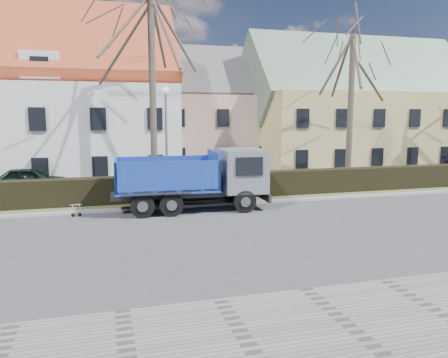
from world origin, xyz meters
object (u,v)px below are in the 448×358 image
object	(u,v)px
dump_truck	(187,179)
parked_car_a	(31,180)
streetlight	(166,143)
cart_frame	(71,210)

from	to	relation	value
dump_truck	parked_car_a	xyz separation A→B (m)	(-7.58, 6.93, -0.70)
streetlight	dump_truck	bearing A→B (deg)	-81.51
streetlight	parked_car_a	xyz separation A→B (m)	(-7.13, 3.91, -2.17)
parked_car_a	streetlight	bearing A→B (deg)	-114.34
dump_truck	streetlight	xyz separation A→B (m)	(-0.45, 3.01, 1.47)
streetlight	cart_frame	world-z (taller)	streetlight
dump_truck	parked_car_a	bearing A→B (deg)	140.37
cart_frame	parked_car_a	size ratio (longest dim) A/B	0.16
dump_truck	cart_frame	bearing A→B (deg)	-176.84
streetlight	parked_car_a	size ratio (longest dim) A/B	1.36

